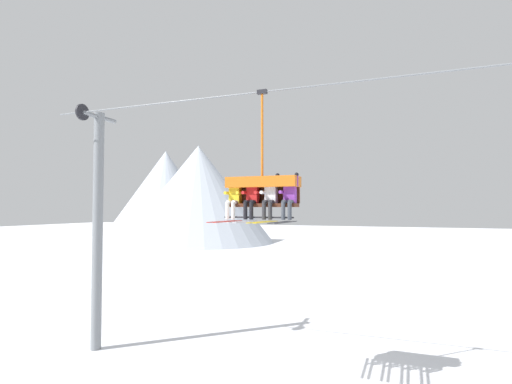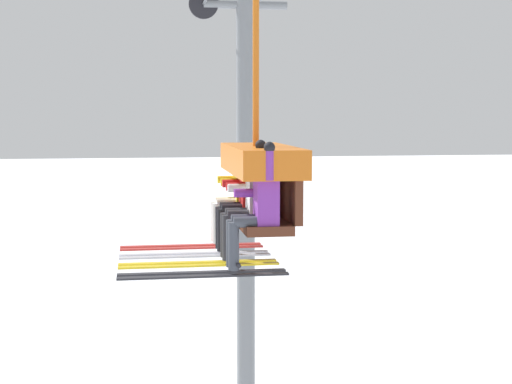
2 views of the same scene
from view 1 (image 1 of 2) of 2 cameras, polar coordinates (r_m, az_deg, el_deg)
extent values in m
plane|color=white|center=(12.68, 6.24, -25.44)|extent=(200.00, 200.00, 0.00)
cone|color=silver|center=(74.42, -12.81, -0.16)|extent=(21.15, 21.15, 15.37)
cone|color=silver|center=(58.54, -8.27, -0.26)|extent=(21.95, 21.95, 14.08)
cylinder|color=slate|center=(15.38, -21.69, -5.03)|extent=(0.36, 0.36, 8.42)
cylinder|color=slate|center=(15.70, -21.47, 9.92)|extent=(0.16, 1.60, 0.16)
cylinder|color=black|center=(15.14, -23.56, 10.41)|extent=(0.08, 0.56, 0.56)
cylinder|color=slate|center=(11.39, 4.53, 14.45)|extent=(16.64, 0.05, 0.05)
cube|color=#512819|center=(11.15, 0.89, -1.91)|extent=(2.01, 0.48, 0.10)
cube|color=#512819|center=(11.42, 1.38, -0.54)|extent=(2.01, 0.08, 0.45)
cube|color=#D16619|center=(11.23, 1.00, 1.41)|extent=(2.05, 0.68, 0.30)
cylinder|color=black|center=(10.85, 0.30, -3.64)|extent=(2.01, 0.04, 0.04)
cylinder|color=#D16619|center=(11.34, 0.89, 8.14)|extent=(0.07, 0.07, 2.36)
cube|color=black|center=(11.62, 0.88, 14.10)|extent=(0.28, 0.12, 0.12)
cube|color=yellow|center=(11.45, -2.97, -0.36)|extent=(0.32, 0.22, 0.52)
sphere|color=maroon|center=(11.46, -2.96, 1.43)|extent=(0.22, 0.22, 0.22)
ellipsoid|color=black|center=(11.37, -3.17, 1.46)|extent=(0.17, 0.04, 0.08)
cylinder|color=silver|center=(11.32, -3.73, -1.45)|extent=(0.11, 0.34, 0.11)
cylinder|color=silver|center=(11.25, -2.92, -1.45)|extent=(0.11, 0.34, 0.11)
cylinder|color=silver|center=(11.17, -4.10, -2.67)|extent=(0.11, 0.11, 0.48)
cylinder|color=silver|center=(11.09, -3.28, -2.68)|extent=(0.11, 0.11, 0.48)
cube|color=#B22823|center=(10.90, -4.78, -4.20)|extent=(0.09, 1.70, 0.02)
cube|color=#B22823|center=(10.83, -3.94, -4.22)|extent=(0.09, 1.70, 0.02)
cylinder|color=yellow|center=(11.39, -4.14, -0.15)|extent=(0.09, 0.30, 0.09)
cylinder|color=yellow|center=(11.23, -2.41, -0.12)|extent=(0.09, 0.30, 0.09)
cube|color=red|center=(11.23, -0.44, -0.33)|extent=(0.32, 0.22, 0.52)
sphere|color=silver|center=(11.25, -0.44, 1.50)|extent=(0.22, 0.22, 0.22)
ellipsoid|color=black|center=(11.16, -0.63, 1.53)|extent=(0.17, 0.04, 0.08)
cylinder|color=black|center=(11.10, -1.19, -1.44)|extent=(0.11, 0.34, 0.11)
cylinder|color=black|center=(11.04, -0.34, -1.44)|extent=(0.11, 0.34, 0.11)
cylinder|color=black|center=(10.95, -1.53, -2.69)|extent=(0.11, 0.11, 0.48)
cylinder|color=black|center=(10.88, -0.68, -2.69)|extent=(0.11, 0.11, 0.48)
cube|color=#B2B2BC|center=(10.68, -2.15, -4.25)|extent=(0.09, 1.70, 0.02)
cube|color=#B2B2BC|center=(10.61, -1.28, -4.27)|extent=(0.09, 1.70, 0.02)
cylinder|color=red|center=(11.17, -1.62, -0.11)|extent=(0.09, 0.30, 0.09)
cylinder|color=red|center=(11.03, 0.17, -0.09)|extent=(0.09, 0.30, 0.09)
cube|color=silver|center=(11.04, 2.17, -0.29)|extent=(0.32, 0.22, 0.52)
sphere|color=silver|center=(11.06, 2.17, 1.56)|extent=(0.22, 0.22, 0.22)
ellipsoid|color=black|center=(10.97, 2.00, 1.60)|extent=(0.17, 0.04, 0.08)
cylinder|color=#2D2D33|center=(10.91, 1.45, -1.43)|extent=(0.11, 0.34, 0.11)
cylinder|color=#2D2D33|center=(10.85, 2.32, -1.42)|extent=(0.11, 0.34, 0.11)
cylinder|color=#2D2D33|center=(10.75, 1.14, -2.69)|extent=(0.11, 0.11, 0.48)
cylinder|color=#2D2D33|center=(10.69, 2.03, -2.69)|extent=(0.11, 0.11, 0.48)
cube|color=gold|center=(10.47, 0.58, -4.29)|extent=(0.09, 1.70, 0.02)
cube|color=gold|center=(10.41, 1.49, -4.30)|extent=(0.09, 1.70, 0.02)
cylinder|color=silver|center=(10.97, 0.99, -0.07)|extent=(0.09, 0.30, 0.09)
cylinder|color=silver|center=(11.00, 3.09, 1.54)|extent=(0.09, 0.09, 0.30)
sphere|color=black|center=(11.01, 3.09, 2.42)|extent=(0.11, 0.11, 0.11)
cube|color=purple|center=(10.88, 4.88, -0.26)|extent=(0.32, 0.22, 0.52)
sphere|color=silver|center=(10.90, 4.87, 1.63)|extent=(0.22, 0.22, 0.22)
ellipsoid|color=black|center=(10.80, 4.72, 1.66)|extent=(0.17, 0.04, 0.08)
cylinder|color=#3D424C|center=(10.74, 4.17, -1.41)|extent=(0.11, 0.34, 0.11)
cylinder|color=#3D424C|center=(10.69, 5.08, -1.40)|extent=(0.11, 0.34, 0.11)
cylinder|color=#3D424C|center=(10.57, 3.91, -2.70)|extent=(0.11, 0.11, 0.48)
cylinder|color=#3D424C|center=(10.52, 4.82, -2.69)|extent=(0.11, 0.11, 0.48)
cube|color=#232328|center=(10.29, 3.42, -4.32)|extent=(0.09, 1.70, 0.02)
cube|color=#232328|center=(10.24, 4.36, -4.33)|extent=(0.09, 1.70, 0.02)
cylinder|color=purple|center=(10.79, 3.70, -0.03)|extent=(0.09, 0.30, 0.09)
cylinder|color=purple|center=(10.85, 5.82, 1.60)|extent=(0.09, 0.09, 0.30)
sphere|color=black|center=(10.86, 5.82, 2.50)|extent=(0.11, 0.11, 0.11)
camera|label=2|loc=(10.33, 47.82, 5.40)|focal=55.00mm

